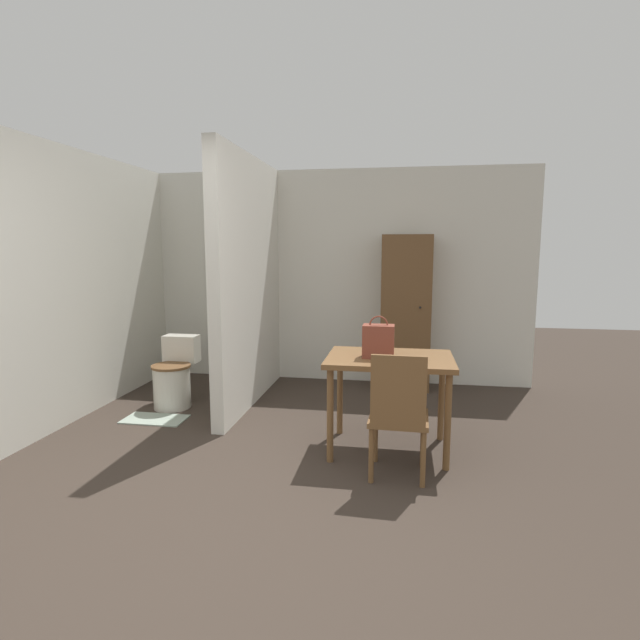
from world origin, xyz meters
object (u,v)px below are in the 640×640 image
Objects in this scene: dining_table at (390,369)px; wooden_cabinet at (406,313)px; wooden_chair at (398,412)px; toilet at (174,377)px; handbag at (378,341)px.

wooden_cabinet is at bearing 86.03° from dining_table.
wooden_chair reaches higher than toilet.
wooden_cabinet is (0.13, 1.84, 0.21)m from dining_table.
toilet is at bearing 160.37° from dining_table.
toilet is 2.32m from handbag.
dining_table reaches higher than toilet.
toilet is 2.60m from wooden_cabinet.
wooden_chair is 2.36m from wooden_cabinet.
wooden_chair is at bearing -29.31° from toilet.
wooden_chair is 1.30× the size of toilet.
dining_table is 1.86m from wooden_cabinet.
wooden_chair is 0.52× the size of wooden_cabinet.
dining_table is at bearing 100.72° from wooden_chair.
toilet is 0.40× the size of wooden_cabinet.
handbag is at bearing 112.21° from wooden_chair.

